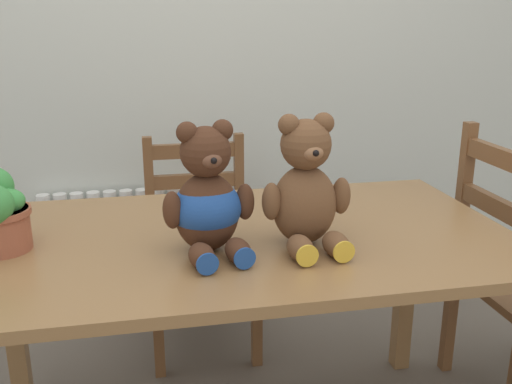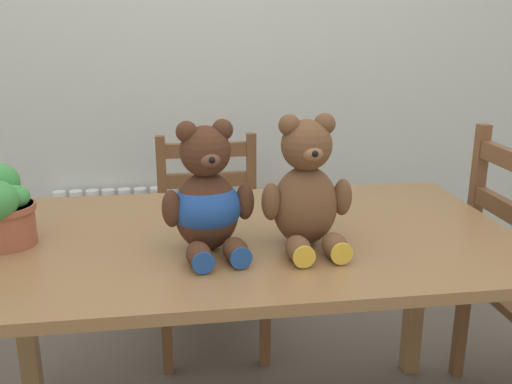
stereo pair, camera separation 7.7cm
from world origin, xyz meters
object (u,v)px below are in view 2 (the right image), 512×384
at_px(teddy_bear_left, 207,200).
at_px(teddy_bear_right, 307,191).
at_px(wooden_chair_behind, 211,244).
at_px(potted_plant, 1,207).

xyz_separation_m(teddy_bear_left, teddy_bear_right, (0.26, -0.00, 0.01)).
relative_size(wooden_chair_behind, teddy_bear_right, 2.50).
relative_size(wooden_chair_behind, teddy_bear_left, 2.57).
bearing_deg(teddy_bear_left, wooden_chair_behind, -103.29).
bearing_deg(potted_plant, teddy_bear_right, -7.88).
xyz_separation_m(wooden_chair_behind, potted_plant, (-0.59, -0.75, 0.43)).
bearing_deg(wooden_chair_behind, teddy_bear_left, 86.15).
relative_size(teddy_bear_left, teddy_bear_right, 0.97).
xyz_separation_m(wooden_chair_behind, teddy_bear_left, (-0.06, -0.85, 0.46)).
bearing_deg(wooden_chair_behind, potted_plant, 51.79).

